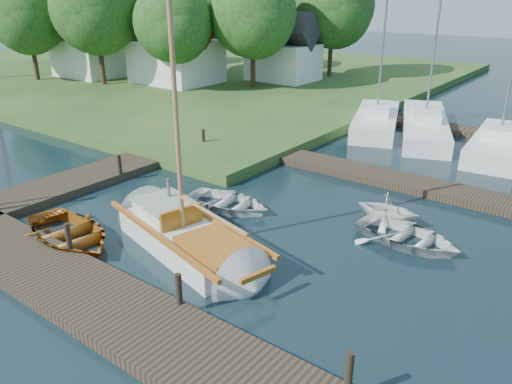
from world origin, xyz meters
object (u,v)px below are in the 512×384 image
Objects in this scene: tender_d at (389,207)px; marina_boat_0 at (376,119)px; house_b at (91,48)px; marina_boat_2 at (499,142)px; house_c at (284,53)px; dinghy at (68,230)px; house_a at (176,50)px; mooring_post_1 at (68,236)px; mooring_post_5 at (203,137)px; sailboat at (190,241)px; tender_a at (228,200)px; tender_c at (408,233)px; tree_2 at (174,21)px; tree_6 at (54,9)px; tree_7 at (333,4)px; tree_4 at (208,1)px; marina_boat_1 at (425,124)px; tree_5 at (130,12)px; mooring_post_2 at (179,289)px; mooring_post_3 at (349,370)px; tree_3 at (253,12)px; tree_0 at (28,14)px; tree_1 at (96,7)px; mooring_post_4 at (119,164)px.

tender_d is 0.18× the size of marina_boat_0.
marina_boat_2 is at bearing -1.37° from house_b.
marina_boat_0 is 14.43m from house_c.
house_a is at bearing 47.15° from dinghy.
mooring_post_1 and mooring_post_5 have the same top height.
sailboat is at bearing 141.54° from tender_d.
tender_c is (6.11, 1.30, 0.01)m from tender_a.
mooring_post_5 is at bearing -39.45° from tree_2.
tree_6 is 0.90× the size of tree_7.
tree_4 is (-21.52, 24.68, 6.03)m from sailboat.
marina_boat_1 reaches higher than tree_5.
mooring_post_2 and mooring_post_5 have the same top height.
tender_a is 30.26m from tree_4.
tender_c is 39.34m from tree_5.
marina_boat_0 is at bearing -0.05° from house_b.
tree_4 is (-28.00, 27.05, 5.67)m from mooring_post_3.
marina_boat_2 is at bearing -14.66° from tree_3.
tree_5 reaches higher than mooring_post_3.
marina_boat_2 reaches higher than tender_d.
tree_7 is (8.00, 10.05, 3.24)m from house_a.
tree_1 reaches higher than tree_0.
tree_2 reaches higher than mooring_post_3.
tree_7 is (18.00, 16.00, 0.67)m from tree_0.
dinghy is (-3.41, -1.84, 0.07)m from sailboat.
mooring_post_2 is 0.09× the size of tree_7.
mooring_post_2 is 0.10× the size of tree_5.
tree_4 is 15.25m from tree_6.
tree_1 reaches higher than mooring_post_5.
tender_c is 1.55× the size of tender_d.
marina_boat_0 is 1.22× the size of tree_4.
house_b is at bearing 76.30° from tender_c.
tree_2 is (-19.50, 19.05, 4.55)m from mooring_post_2.
tree_1 is (-28.48, 10.24, 5.74)m from tender_c.
tree_7 is (-11.52, 28.68, 5.86)m from sailboat.
house_c is (-18.48, 20.19, 2.24)m from tender_c.
tender_a is at bearing 5.36° from mooring_post_4.
tree_2 is (-21.39, 11.17, 4.68)m from tender_d.
mooring_post_4 is 0.07× the size of marina_boat_0.
tree_3 reaches higher than mooring_post_5.
dinghy is at bearing -43.20° from tree_5.
tree_1 reaches higher than tree_2.
mooring_post_4 is 0.08× the size of marina_boat_1.
mooring_post_3 is at bearing -34.83° from tree_5.
mooring_post_1 is at bearing 148.71° from marina_boat_1.
house_b is (-26.37, 13.50, 2.44)m from tender_a.
mooring_post_1 is at bearing -64.49° from tree_3.
tender_d is 12.17m from marina_boat_1.
tree_2 reaches higher than house_b.
mooring_post_1 reaches higher than tender_a.
tree_3 is at bearing 30.00° from tender_a.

